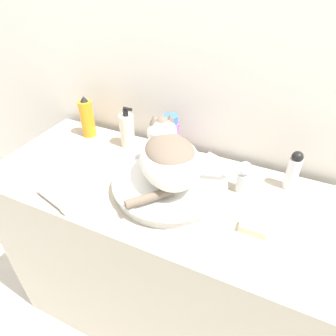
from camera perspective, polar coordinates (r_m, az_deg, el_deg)
The scene contains 11 objects.
wall_back at distance 1.13m, azimuth 4.66°, elevation 20.53°, with size 8.00×0.05×2.40m.
vanity_counter at distance 1.35m, azimuth -2.08°, elevation -17.10°, with size 1.21×0.52×0.85m.
sink_basin at distance 1.00m, azimuth 0.32°, elevation -2.88°, with size 0.38×0.38×0.05m.
cat at distance 0.95m, azimuth 0.10°, elevation 2.38°, with size 0.32×0.36×0.18m.
faucet at distance 1.00m, azimuth 13.37°, elevation -1.03°, with size 0.15×0.09×0.15m.
soap_pump_bottle at distance 1.22m, azimuth -7.80°, elevation 7.14°, with size 0.06×0.06×0.17m.
mouthwash_bottle at distance 1.13m, azimuth 0.50°, elevation 5.82°, with size 0.06×0.06×0.18m.
spray_bottle_trigger at distance 1.32m, azimuth -15.16°, elevation 9.21°, with size 0.06×0.06×0.18m.
deodorant_stick at distance 1.07m, azimuth 22.75°, elevation -0.40°, with size 0.04×0.04×0.14m.
cream_tube at distance 1.03m, azimuth -20.81°, elevation -5.54°, with size 0.16×0.07×0.04m.
soap_bar at distance 0.91m, azimuth 15.91°, elevation -11.04°, with size 0.08×0.04×0.02m.
Camera 1 is at (0.38, -0.44, 1.51)m, focal length 32.00 mm.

